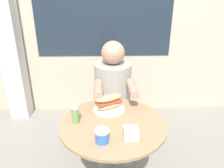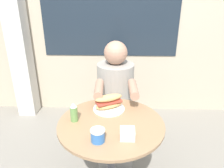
{
  "view_description": "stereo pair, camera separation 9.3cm",
  "coord_description": "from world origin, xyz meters",
  "px_view_note": "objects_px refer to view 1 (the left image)",
  "views": [
    {
      "loc": [
        -0.04,
        -1.27,
        1.58
      ],
      "look_at": [
        0.0,
        0.2,
        0.95
      ],
      "focal_mm": 35.0,
      "sensor_mm": 36.0,
      "label": 1
    },
    {
      "loc": [
        0.05,
        -1.27,
        1.58
      ],
      "look_at": [
        0.0,
        0.2,
        0.95
      ],
      "focal_mm": 35.0,
      "sensor_mm": 36.0,
      "label": 2
    }
  ],
  "objects_px": {
    "condiment_bottle": "(75,113)",
    "drink_cup": "(102,136)",
    "cafe_table": "(113,146)",
    "diner_chair": "(112,95)",
    "seated_diner": "(113,111)",
    "sandwich_on_plate": "(109,103)"
  },
  "relations": [
    {
      "from": "sandwich_on_plate",
      "to": "drink_cup",
      "type": "xyz_separation_m",
      "value": [
        -0.05,
        -0.39,
        -0.01
      ]
    },
    {
      "from": "seated_diner",
      "to": "drink_cup",
      "type": "height_order",
      "value": "seated_diner"
    },
    {
      "from": "drink_cup",
      "to": "condiment_bottle",
      "type": "xyz_separation_m",
      "value": [
        -0.18,
        0.22,
        0.03
      ]
    },
    {
      "from": "seated_diner",
      "to": "sandwich_on_plate",
      "type": "bearing_deg",
      "value": 81.29
    },
    {
      "from": "sandwich_on_plate",
      "to": "cafe_table",
      "type": "bearing_deg",
      "value": -82.83
    },
    {
      "from": "cafe_table",
      "to": "diner_chair",
      "type": "distance_m",
      "value": 0.9
    },
    {
      "from": "diner_chair",
      "to": "drink_cup",
      "type": "xyz_separation_m",
      "value": [
        -0.09,
        -1.1,
        0.27
      ]
    },
    {
      "from": "cafe_table",
      "to": "drink_cup",
      "type": "xyz_separation_m",
      "value": [
        -0.07,
        -0.2,
        0.24
      ]
    },
    {
      "from": "seated_diner",
      "to": "sandwich_on_plate",
      "type": "relative_size",
      "value": 4.95
    },
    {
      "from": "sandwich_on_plate",
      "to": "drink_cup",
      "type": "distance_m",
      "value": 0.39
    },
    {
      "from": "drink_cup",
      "to": "cafe_table",
      "type": "bearing_deg",
      "value": 70.65
    },
    {
      "from": "sandwich_on_plate",
      "to": "condiment_bottle",
      "type": "distance_m",
      "value": 0.29
    },
    {
      "from": "diner_chair",
      "to": "condiment_bottle",
      "type": "height_order",
      "value": "condiment_bottle"
    },
    {
      "from": "seated_diner",
      "to": "drink_cup",
      "type": "relative_size",
      "value": 13.51
    },
    {
      "from": "seated_diner",
      "to": "condiment_bottle",
      "type": "height_order",
      "value": "seated_diner"
    },
    {
      "from": "diner_chair",
      "to": "sandwich_on_plate",
      "type": "relative_size",
      "value": 3.63
    },
    {
      "from": "sandwich_on_plate",
      "to": "seated_diner",
      "type": "bearing_deg",
      "value": 83.24
    },
    {
      "from": "sandwich_on_plate",
      "to": "condiment_bottle",
      "type": "height_order",
      "value": "condiment_bottle"
    },
    {
      "from": "seated_diner",
      "to": "sandwich_on_plate",
      "type": "distance_m",
      "value": 0.46
    },
    {
      "from": "cafe_table",
      "to": "diner_chair",
      "type": "xyz_separation_m",
      "value": [
        0.02,
        0.9,
        -0.03
      ]
    },
    {
      "from": "condiment_bottle",
      "to": "drink_cup",
      "type": "bearing_deg",
      "value": -49.71
    },
    {
      "from": "diner_chair",
      "to": "sandwich_on_plate",
      "type": "bearing_deg",
      "value": 84.91
    }
  ]
}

